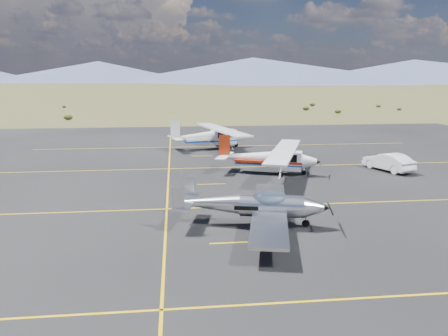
# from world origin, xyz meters

# --- Properties ---
(ground) EXTENTS (1600.00, 1600.00, 0.00)m
(ground) POSITION_xyz_m (0.00, 0.00, 0.00)
(ground) COLOR #383D1C
(ground) RESTS_ON ground
(apron) EXTENTS (72.00, 72.00, 0.02)m
(apron) POSITION_xyz_m (0.00, 7.00, 0.00)
(apron) COLOR black
(apron) RESTS_ON ground
(aircraft_low_wing) EXTENTS (7.53, 10.34, 2.24)m
(aircraft_low_wing) POSITION_xyz_m (-1.56, -1.32, 1.07)
(aircraft_low_wing) COLOR silver
(aircraft_low_wing) RESTS_ON apron
(aircraft_cessna) EXTENTS (8.05, 11.25, 2.90)m
(aircraft_cessna) POSITION_xyz_m (1.71, 10.37, 1.29)
(aircraft_cessna) COLOR white
(aircraft_cessna) RESTS_ON apron
(aircraft_plain) EXTENTS (8.03, 12.17, 3.09)m
(aircraft_plain) POSITION_xyz_m (-1.78, 22.55, 1.37)
(aircraft_plain) COLOR silver
(aircraft_plain) RESTS_ON apron
(sedan) EXTENTS (2.89, 4.58, 1.43)m
(sedan) POSITION_xyz_m (11.41, 10.37, 0.72)
(sedan) COLOR white
(sedan) RESTS_ON apron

